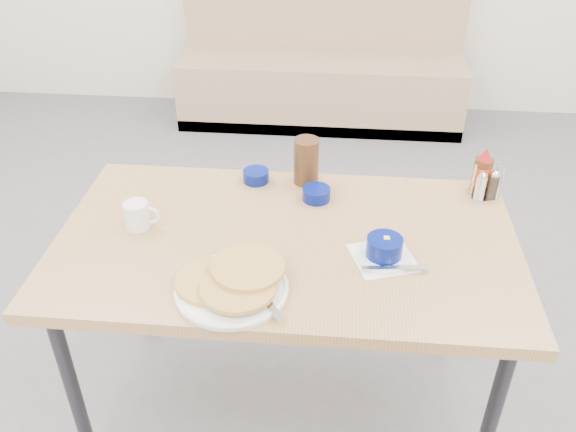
# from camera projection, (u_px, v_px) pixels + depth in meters

# --- Properties ---
(booth_bench) EXTENTS (1.90, 0.56, 1.22)m
(booth_bench) POSITION_uv_depth(u_px,v_px,m) (321.00, 69.00, 4.17)
(booth_bench) COLOR tan
(booth_bench) RESTS_ON ground
(dining_table) EXTENTS (1.40, 0.80, 0.76)m
(dining_table) POSITION_uv_depth(u_px,v_px,m) (286.00, 254.00, 1.88)
(dining_table) COLOR #B27F52
(dining_table) RESTS_ON ground
(pancake_plate) EXTENTS (0.31, 0.31, 0.05)m
(pancake_plate) POSITION_uv_depth(u_px,v_px,m) (232.00, 284.00, 1.64)
(pancake_plate) COLOR white
(pancake_plate) RESTS_ON dining_table
(coffee_mug) EXTENTS (0.11, 0.08, 0.09)m
(coffee_mug) POSITION_uv_depth(u_px,v_px,m) (138.00, 215.00, 1.87)
(coffee_mug) COLOR white
(coffee_mug) RESTS_ON dining_table
(grits_setting) EXTENTS (0.23, 0.22, 0.07)m
(grits_setting) POSITION_uv_depth(u_px,v_px,m) (384.00, 250.00, 1.75)
(grits_setting) COLOR white
(grits_setting) RESTS_ON dining_table
(creamer_bowl) EXTENTS (0.09, 0.09, 0.04)m
(creamer_bowl) POSITION_uv_depth(u_px,v_px,m) (256.00, 176.00, 2.12)
(creamer_bowl) COLOR #041162
(creamer_bowl) RESTS_ON dining_table
(butter_bowl) EXTENTS (0.09, 0.09, 0.04)m
(butter_bowl) POSITION_uv_depth(u_px,v_px,m) (316.00, 194.00, 2.02)
(butter_bowl) COLOR #041162
(butter_bowl) RESTS_ON dining_table
(amber_tumbler) EXTENTS (0.09, 0.09, 0.16)m
(amber_tumbler) POSITION_uv_depth(u_px,v_px,m) (306.00, 161.00, 2.08)
(amber_tumbler) COLOR #3F2514
(amber_tumbler) RESTS_ON dining_table
(condiment_caddy) EXTENTS (0.11, 0.08, 0.12)m
(condiment_caddy) POSITION_uv_depth(u_px,v_px,m) (487.00, 187.00, 2.02)
(condiment_caddy) COLOR silver
(condiment_caddy) RESTS_ON dining_table
(syrup_bottle) EXTENTS (0.06, 0.06, 0.16)m
(syrup_bottle) POSITION_uv_depth(u_px,v_px,m) (482.00, 173.00, 2.04)
(syrup_bottle) COLOR #47230F
(syrup_bottle) RESTS_ON dining_table
(sugar_wrapper) EXTENTS (0.05, 0.04, 0.00)m
(sugar_wrapper) POSITION_uv_depth(u_px,v_px,m) (135.00, 212.00, 1.97)
(sugar_wrapper) COLOR #EB4E65
(sugar_wrapper) RESTS_ON dining_table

